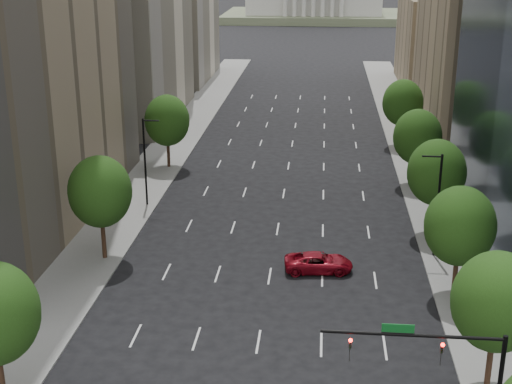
% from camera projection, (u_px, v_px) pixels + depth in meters
% --- Properties ---
extents(sidewalk_left, '(6.00, 200.00, 0.15)m').
position_uv_depth(sidewalk_left, '(114.00, 222.00, 68.00)').
color(sidewalk_left, slate).
rests_on(sidewalk_left, ground).
extents(sidewalk_right, '(6.00, 200.00, 0.15)m').
position_uv_depth(sidewalk_right, '(448.00, 234.00, 65.28)').
color(sidewalk_right, slate).
rests_on(sidewalk_right, ground).
extents(filler_left, '(14.00, 26.00, 18.00)m').
position_uv_depth(filler_left, '(173.00, 31.00, 137.38)').
color(filler_left, beige).
rests_on(filler_left, ground).
extents(parking_tan_right, '(14.00, 30.00, 30.00)m').
position_uv_depth(parking_tan_right, '(483.00, 21.00, 97.17)').
color(parking_tan_right, '#8C7759').
rests_on(parking_tan_right, ground).
extents(filler_right, '(14.00, 26.00, 16.00)m').
position_uv_depth(filler_right, '(442.00, 42.00, 130.51)').
color(filler_right, '#8C7759').
rests_on(filler_right, ground).
extents(tree_right_1, '(5.20, 5.20, 8.75)m').
position_uv_depth(tree_right_1, '(497.00, 302.00, 40.98)').
color(tree_right_1, '#382316').
rests_on(tree_right_1, ground).
extents(tree_right_2, '(5.20, 5.20, 8.61)m').
position_uv_depth(tree_right_2, '(460.00, 226.00, 52.31)').
color(tree_right_2, '#382316').
rests_on(tree_right_2, ground).
extents(tree_right_3, '(5.20, 5.20, 8.89)m').
position_uv_depth(tree_right_3, '(437.00, 173.00, 63.51)').
color(tree_right_3, '#382316').
rests_on(tree_right_3, ground).
extents(tree_right_4, '(5.20, 5.20, 8.46)m').
position_uv_depth(tree_right_4, '(417.00, 137.00, 76.81)').
color(tree_right_4, '#382316').
rests_on(tree_right_4, ground).
extents(tree_right_5, '(5.20, 5.20, 8.75)m').
position_uv_depth(tree_right_5, '(403.00, 103.00, 91.77)').
color(tree_right_5, '#382316').
rests_on(tree_right_5, ground).
extents(tree_left_1, '(5.20, 5.20, 8.97)m').
position_uv_depth(tree_left_1, '(100.00, 192.00, 58.41)').
color(tree_left_1, '#382316').
rests_on(tree_left_1, ground).
extents(tree_left_2, '(5.20, 5.20, 8.68)m').
position_uv_depth(tree_left_2, '(167.00, 120.00, 82.96)').
color(tree_left_2, '#382316').
rests_on(tree_left_2, ground).
extents(streetlight_rn, '(1.70, 0.20, 9.00)m').
position_uv_depth(streetlight_rn, '(437.00, 203.00, 59.20)').
color(streetlight_rn, black).
rests_on(streetlight_rn, ground).
extents(streetlight_ln, '(1.70, 0.20, 9.00)m').
position_uv_depth(streetlight_ln, '(146.00, 160.00, 70.96)').
color(streetlight_ln, black).
rests_on(streetlight_ln, ground).
extents(traffic_signal, '(9.12, 0.40, 7.38)m').
position_uv_depth(traffic_signal, '(451.00, 366.00, 35.83)').
color(traffic_signal, black).
rests_on(traffic_signal, ground).
extents(foothills, '(720.00, 413.00, 263.00)m').
position_uv_depth(foothills, '(363.00, 24.00, 583.32)').
color(foothills, olive).
rests_on(foothills, ground).
extents(car_red_far, '(5.71, 3.06, 1.53)m').
position_uv_depth(car_red_far, '(319.00, 262.00, 57.88)').
color(car_red_far, maroon).
rests_on(car_red_far, ground).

